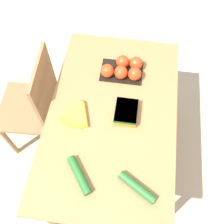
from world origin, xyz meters
name	(u,v)px	position (x,y,z in m)	size (l,w,h in m)	color
ground_plane	(112,159)	(0.00, 0.00, 0.00)	(12.00, 12.00, 0.00)	#B7A88E
dining_table	(112,124)	(0.00, 0.00, 0.65)	(1.24, 0.75, 0.77)	#9E7044
chair	(35,105)	(0.15, 0.58, 0.50)	(0.44, 0.42, 0.95)	#8E6642
banana_bunch	(77,113)	(-0.03, 0.20, 0.79)	(0.18, 0.18, 0.04)	brown
tomato_pack	(124,69)	(0.31, -0.03, 0.82)	(0.18, 0.27, 0.09)	black
carrot_bag	(126,112)	(0.01, -0.08, 0.81)	(0.16, 0.13, 0.05)	orange
cucumber_near	(79,175)	(-0.39, 0.11, 0.80)	(0.20, 0.16, 0.04)	#236028
cucumber_far	(137,187)	(-0.41, -0.18, 0.80)	(0.15, 0.21, 0.04)	#236028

